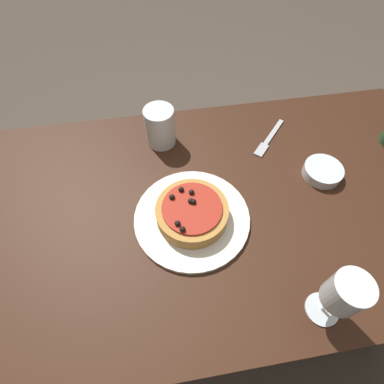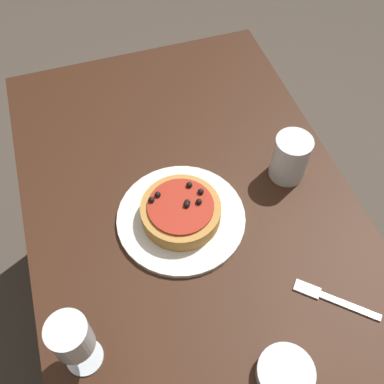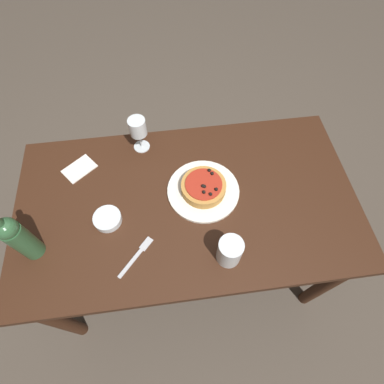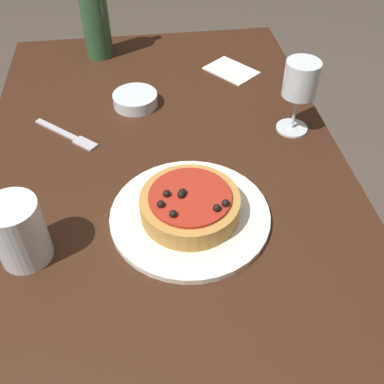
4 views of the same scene
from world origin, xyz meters
name	(u,v)px [view 4 (image 4 of 4)]	position (x,y,z in m)	size (l,w,h in m)	color
ground_plane	(177,362)	(0.00, 0.00, 0.00)	(14.00, 14.00, 0.00)	#4C4238
dining_table	(170,225)	(0.00, 0.00, 0.65)	(1.39, 0.77, 0.75)	#381E11
dinner_plate	(190,215)	(0.07, 0.03, 0.76)	(0.30, 0.30, 0.01)	white
pizza	(190,205)	(0.07, 0.03, 0.79)	(0.18, 0.18, 0.06)	#BC843D
wine_glass	(300,82)	(-0.17, 0.30, 0.88)	(0.07, 0.07, 0.17)	silver
wine_bottle	(94,10)	(-0.58, -0.14, 0.88)	(0.07, 0.07, 0.29)	#2D5633
water_cup	(19,232)	(0.12, -0.25, 0.81)	(0.09, 0.09, 0.12)	silver
side_bowl	(135,99)	(-0.32, -0.05, 0.77)	(0.11, 0.11, 0.03)	silver
fork	(69,136)	(-0.21, -0.20, 0.76)	(0.14, 0.15, 0.00)	#B7B7BC
paper_napkin	(231,71)	(-0.44, 0.21, 0.76)	(0.16, 0.15, 0.00)	silver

